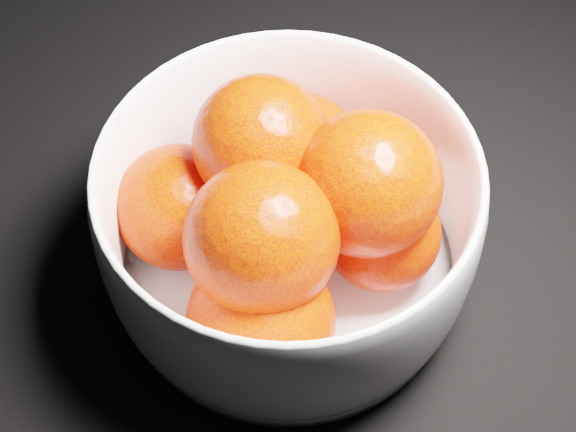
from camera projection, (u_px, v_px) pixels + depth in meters
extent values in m
cylinder|color=white|center=(288.00, 265.00, 0.58)|extent=(0.24, 0.24, 0.01)
sphere|color=#FF2404|center=(302.00, 154.00, 0.57)|extent=(0.09, 0.09, 0.09)
sphere|color=#FF2404|center=(179.00, 207.00, 0.55)|extent=(0.09, 0.09, 0.09)
sphere|color=#FF2404|center=(261.00, 322.00, 0.50)|extent=(0.09, 0.09, 0.09)
sphere|color=#FF2404|center=(382.00, 233.00, 0.53)|extent=(0.08, 0.08, 0.08)
sphere|color=#FF2404|center=(261.00, 143.00, 0.52)|extent=(0.09, 0.09, 0.09)
sphere|color=#FF2404|center=(262.00, 239.00, 0.47)|extent=(0.09, 0.09, 0.09)
sphere|color=#FF2404|center=(368.00, 184.00, 0.50)|extent=(0.09, 0.09, 0.09)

